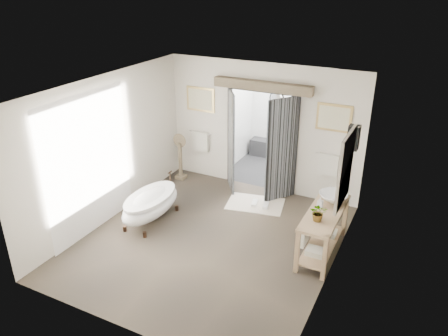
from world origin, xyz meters
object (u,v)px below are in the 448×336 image
(basin, at_px, (333,198))
(vanity, at_px, (322,228))
(clawfoot_tub, at_px, (151,204))
(rug, at_px, (255,204))

(basin, bearing_deg, vanity, -91.68)
(clawfoot_tub, distance_m, vanity, 3.37)
(rug, bearing_deg, clawfoot_tub, -135.91)
(vanity, bearing_deg, clawfoot_tub, -172.43)
(basin, bearing_deg, clawfoot_tub, -158.54)
(vanity, relative_size, basin, 3.10)
(clawfoot_tub, xyz_separation_m, rug, (1.62, 1.57, -0.38))
(rug, bearing_deg, basin, -22.20)
(rug, relative_size, basin, 2.32)
(clawfoot_tub, relative_size, basin, 3.11)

